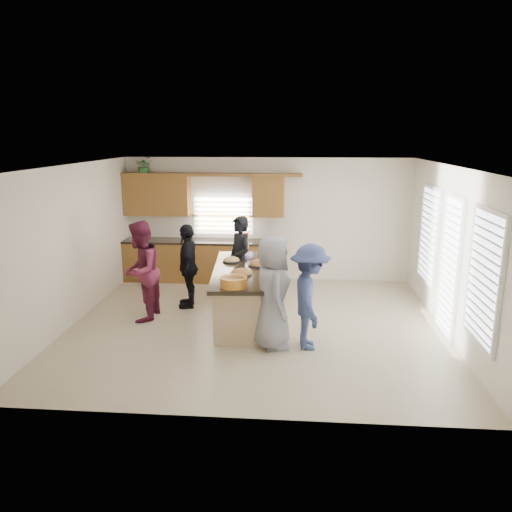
# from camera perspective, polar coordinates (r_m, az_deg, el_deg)

# --- Properties ---
(floor) EXTENTS (6.50, 6.50, 0.00)m
(floor) POSITION_cam_1_polar(r_m,az_deg,el_deg) (8.96, -0.01, -7.89)
(floor) COLOR tan
(floor) RESTS_ON ground
(room_shell) EXTENTS (6.52, 6.02, 2.81)m
(room_shell) POSITION_cam_1_polar(r_m,az_deg,el_deg) (8.44, -0.01, 4.19)
(room_shell) COLOR silver
(room_shell) RESTS_ON ground
(back_cabinetry) EXTENTS (4.08, 0.66, 2.46)m
(back_cabinetry) POSITION_cam_1_polar(r_m,az_deg,el_deg) (11.49, -6.21, 1.65)
(back_cabinetry) COLOR brown
(back_cabinetry) RESTS_ON ground
(right_wall_glazing) EXTENTS (0.06, 4.00, 2.25)m
(right_wall_glazing) POSITION_cam_1_polar(r_m,az_deg,el_deg) (8.77, 21.37, -0.13)
(right_wall_glazing) COLOR white
(right_wall_glazing) RESTS_ON ground
(island) EXTENTS (1.36, 2.78, 0.95)m
(island) POSITION_cam_1_polar(r_m,az_deg,el_deg) (9.12, -1.14, -4.47)
(island) COLOR tan
(island) RESTS_ON ground
(platter_front) EXTENTS (0.39, 0.39, 0.16)m
(platter_front) POSITION_cam_1_polar(r_m,az_deg,el_deg) (8.59, -1.72, -1.96)
(platter_front) COLOR black
(platter_front) RESTS_ON island
(platter_mid) EXTENTS (0.44, 0.44, 0.18)m
(platter_mid) POSITION_cam_1_polar(r_m,az_deg,el_deg) (9.17, 0.48, -0.93)
(platter_mid) COLOR black
(platter_mid) RESTS_ON island
(platter_back) EXTENTS (0.34, 0.34, 0.14)m
(platter_back) POSITION_cam_1_polar(r_m,az_deg,el_deg) (9.46, -2.82, -0.50)
(platter_back) COLOR black
(platter_back) RESTS_ON island
(salad_bowl) EXTENTS (0.43, 0.43, 0.16)m
(salad_bowl) POSITION_cam_1_polar(r_m,az_deg,el_deg) (7.91, -2.58, -2.91)
(salad_bowl) COLOR orange
(salad_bowl) RESTS_ON island
(clear_cup) EXTENTS (0.08, 0.08, 0.09)m
(clear_cup) POSITION_cam_1_polar(r_m,az_deg,el_deg) (7.96, 1.44, -3.12)
(clear_cup) COLOR white
(clear_cup) RESTS_ON island
(plate_stack) EXTENTS (0.25, 0.25, 0.05)m
(plate_stack) POSITION_cam_1_polar(r_m,az_deg,el_deg) (9.82, -1.06, 0.04)
(plate_stack) COLOR #C49BE2
(plate_stack) RESTS_ON island
(flower_vase) EXTENTS (0.14, 0.14, 0.45)m
(flower_vase) POSITION_cam_1_polar(r_m,az_deg,el_deg) (9.98, -1.17, 1.52)
(flower_vase) COLOR silver
(flower_vase) RESTS_ON island
(potted_plant) EXTENTS (0.48, 0.45, 0.43)m
(potted_plant) POSITION_cam_1_polar(r_m,az_deg,el_deg) (11.65, -12.66, 10.05)
(potted_plant) COLOR #2A6729
(potted_plant) RESTS_ON back_cabinetry
(woman_left_back) EXTENTS (0.71, 0.77, 1.77)m
(woman_left_back) POSITION_cam_1_polar(r_m,az_deg,el_deg) (9.78, -1.89, -0.56)
(woman_left_back) COLOR black
(woman_left_back) RESTS_ON ground
(woman_left_mid) EXTENTS (0.72, 0.91, 1.82)m
(woman_left_mid) POSITION_cam_1_polar(r_m,az_deg,el_deg) (9.19, -13.04, -1.71)
(woman_left_mid) COLOR maroon
(woman_left_mid) RESTS_ON ground
(woman_left_front) EXTENTS (0.54, 1.01, 1.65)m
(woman_left_front) POSITION_cam_1_polar(r_m,az_deg,el_deg) (9.75, -7.77, -1.12)
(woman_left_front) COLOR black
(woman_left_front) RESTS_ON ground
(woman_right_back) EXTENTS (0.68, 1.12, 1.68)m
(woman_right_back) POSITION_cam_1_polar(r_m,az_deg,el_deg) (7.83, 6.16, -4.67)
(woman_right_back) COLOR navy
(woman_right_back) RESTS_ON ground
(woman_right_front) EXTENTS (0.76, 0.98, 1.79)m
(woman_right_front) POSITION_cam_1_polar(r_m,az_deg,el_deg) (7.81, 1.90, -4.19)
(woman_right_front) COLOR gray
(woman_right_front) RESTS_ON ground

